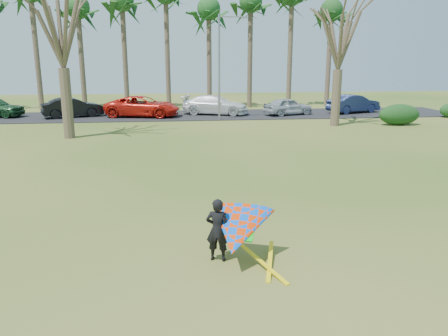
{
  "coord_description": "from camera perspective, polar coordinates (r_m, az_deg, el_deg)",
  "views": [
    {
      "loc": [
        -1.71,
        -12.36,
        4.73
      ],
      "look_at": [
        0.0,
        2.0,
        1.1
      ],
      "focal_mm": 35.0,
      "sensor_mm": 36.0,
      "label": 1
    }
  ],
  "objects": [
    {
      "name": "palm_3",
      "position": [
        44.37,
        -18.58,
        19.15
      ],
      "size": [
        4.84,
        4.84,
        10.84
      ],
      "color": "brown",
      "rests_on": "ground"
    },
    {
      "name": "bare_tree_left",
      "position": [
        28.16,
        -20.69,
        17.69
      ],
      "size": [
        6.6,
        6.6,
        9.7
      ],
      "color": "brown",
      "rests_on": "ground"
    },
    {
      "name": "parking_strip",
      "position": [
        37.69,
        -4.16,
        6.9
      ],
      "size": [
        46.0,
        7.0,
        0.06
      ],
      "primitive_type": "cube",
      "color": "black",
      "rests_on": "ground"
    },
    {
      "name": "hedge_near",
      "position": [
        34.49,
        21.91,
        6.49
      ],
      "size": [
        3.06,
        1.39,
        1.53
      ],
      "primitive_type": "ellipsoid",
      "color": "#143714",
      "rests_on": "ground"
    },
    {
      "name": "ground",
      "position": [
        13.34,
        1.02,
        -6.67
      ],
      "size": [
        100.0,
        100.0,
        0.0
      ],
      "primitive_type": "plane",
      "color": "#204C10",
      "rests_on": "ground"
    },
    {
      "name": "palm_6",
      "position": [
        43.74,
        -2.0,
        19.91
      ],
      "size": [
        4.84,
        4.84,
        10.84
      ],
      "color": "#4C3A2D",
      "rests_on": "ground"
    },
    {
      "name": "car_3",
      "position": [
        37.86,
        -1.17,
        8.26
      ],
      "size": [
        6.07,
        3.95,
        1.64
      ],
      "primitive_type": "imported",
      "rotation": [
        0.0,
        0.0,
        1.25
      ],
      "color": "white",
      "rests_on": "parking_strip"
    },
    {
      "name": "car_2",
      "position": [
        36.99,
        -10.58,
        7.92
      ],
      "size": [
        6.52,
        4.01,
        1.69
      ],
      "primitive_type": "imported",
      "rotation": [
        0.0,
        0.0,
        1.36
      ],
      "color": "red",
      "rests_on": "parking_strip"
    },
    {
      "name": "streetlight",
      "position": [
        34.58,
        -0.37,
        13.66
      ],
      "size": [
        2.28,
        0.18,
        8.0
      ],
      "color": "gray",
      "rests_on": "ground"
    },
    {
      "name": "palm_4",
      "position": [
        43.87,
        -13.19,
        20.45
      ],
      "size": [
        4.84,
        4.84,
        11.54
      ],
      "color": "#483A2B",
      "rests_on": "ground"
    },
    {
      "name": "palm_9",
      "position": [
        46.33,
        13.86,
        19.21
      ],
      "size": [
        4.84,
        4.84,
        10.84
      ],
      "color": "brown",
      "rests_on": "ground"
    },
    {
      "name": "car_1",
      "position": [
        38.13,
        -19.18,
        7.49
      ],
      "size": [
        5.09,
        3.29,
        1.58
      ],
      "primitive_type": "imported",
      "rotation": [
        0.0,
        0.0,
        1.94
      ],
      "color": "black",
      "rests_on": "parking_strip"
    },
    {
      "name": "kite_flyer",
      "position": [
        10.29,
        1.6,
        -8.12
      ],
      "size": [
        2.13,
        2.39,
        2.02
      ],
      "color": "black",
      "rests_on": "ground"
    },
    {
      "name": "car_4",
      "position": [
        37.91,
        8.35,
        7.98
      ],
      "size": [
        4.58,
        2.99,
        1.45
      ],
      "primitive_type": "imported",
      "rotation": [
        0.0,
        0.0,
        1.9
      ],
      "color": "#A7AEB5",
      "rests_on": "parking_strip"
    },
    {
      "name": "bare_tree_right",
      "position": [
        32.59,
        14.95,
        16.88
      ],
      "size": [
        6.27,
        6.27,
        9.21
      ],
      "color": "#4B3D2D",
      "rests_on": "ground"
    },
    {
      "name": "car_5",
      "position": [
        40.61,
        16.55,
        8.06
      ],
      "size": [
        5.14,
        3.22,
        1.6
      ],
      "primitive_type": "imported",
      "rotation": [
        0.0,
        0.0,
        1.91
      ],
      "color": "#172247",
      "rests_on": "parking_strip"
    },
    {
      "name": "palm_7",
      "position": [
        44.33,
        3.51,
        20.7
      ],
      "size": [
        4.84,
        4.84,
        11.54
      ],
      "color": "#46372A",
      "rests_on": "ground"
    }
  ]
}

